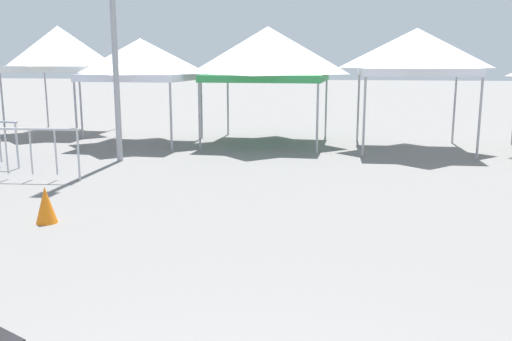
{
  "coord_description": "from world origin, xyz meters",
  "views": [
    {
      "loc": [
        0.49,
        -1.84,
        2.41
      ],
      "look_at": [
        -0.37,
        3.66,
        1.3
      ],
      "focal_mm": 38.83,
      "sensor_mm": 36.0,
      "label": 1
    }
  ],
  "objects_px": {
    "canopy_tent_far_right": "(59,49)",
    "canopy_tent_center": "(416,52)",
    "canopy_tent_left_of_center": "(268,54)",
    "crowd_barrier_near_person": "(30,143)",
    "traffic_cone_lot_center": "(46,205)",
    "canopy_tent_behind_center": "(141,60)"
  },
  "relations": [
    {
      "from": "canopy_tent_far_right",
      "to": "canopy_tent_center",
      "type": "relative_size",
      "value": 1.09
    },
    {
      "from": "canopy_tent_far_right",
      "to": "canopy_tent_left_of_center",
      "type": "bearing_deg",
      "value": -10.29
    },
    {
      "from": "canopy_tent_left_of_center",
      "to": "crowd_barrier_near_person",
      "type": "bearing_deg",
      "value": -124.52
    },
    {
      "from": "canopy_tent_far_right",
      "to": "traffic_cone_lot_center",
      "type": "relative_size",
      "value": 6.29
    },
    {
      "from": "canopy_tent_left_of_center",
      "to": "canopy_tent_center",
      "type": "bearing_deg",
      "value": -8.77
    },
    {
      "from": "canopy_tent_center",
      "to": "traffic_cone_lot_center",
      "type": "bearing_deg",
      "value": -127.62
    },
    {
      "from": "canopy_tent_far_right",
      "to": "crowd_barrier_near_person",
      "type": "distance_m",
      "value": 8.13
    },
    {
      "from": "traffic_cone_lot_center",
      "to": "canopy_tent_behind_center",
      "type": "bearing_deg",
      "value": 100.11
    },
    {
      "from": "canopy_tent_behind_center",
      "to": "canopy_tent_far_right",
      "type": "bearing_deg",
      "value": 151.41
    },
    {
      "from": "canopy_tent_far_right",
      "to": "traffic_cone_lot_center",
      "type": "height_order",
      "value": "canopy_tent_far_right"
    },
    {
      "from": "canopy_tent_left_of_center",
      "to": "crowd_barrier_near_person",
      "type": "relative_size",
      "value": 1.67
    },
    {
      "from": "canopy_tent_left_of_center",
      "to": "crowd_barrier_near_person",
      "type": "xyz_separation_m",
      "value": [
        -4.07,
        -5.92,
        -1.85
      ]
    },
    {
      "from": "crowd_barrier_near_person",
      "to": "canopy_tent_behind_center",
      "type": "bearing_deg",
      "value": 85.14
    },
    {
      "from": "canopy_tent_left_of_center",
      "to": "traffic_cone_lot_center",
      "type": "height_order",
      "value": "canopy_tent_left_of_center"
    },
    {
      "from": "canopy_tent_far_right",
      "to": "canopy_tent_behind_center",
      "type": "bearing_deg",
      "value": -28.59
    },
    {
      "from": "crowd_barrier_near_person",
      "to": "traffic_cone_lot_center",
      "type": "bearing_deg",
      "value": -56.21
    },
    {
      "from": "canopy_tent_far_right",
      "to": "traffic_cone_lot_center",
      "type": "distance_m",
      "value": 11.52
    },
    {
      "from": "canopy_tent_behind_center",
      "to": "canopy_tent_center",
      "type": "distance_m",
      "value": 7.72
    },
    {
      "from": "canopy_tent_behind_center",
      "to": "traffic_cone_lot_center",
      "type": "bearing_deg",
      "value": -79.89
    },
    {
      "from": "canopy_tent_far_right",
      "to": "canopy_tent_center",
      "type": "bearing_deg",
      "value": -9.74
    },
    {
      "from": "crowd_barrier_near_person",
      "to": "traffic_cone_lot_center",
      "type": "xyz_separation_m",
      "value": [
        1.9,
        -2.84,
        -0.47
      ]
    },
    {
      "from": "traffic_cone_lot_center",
      "to": "canopy_tent_center",
      "type": "bearing_deg",
      "value": 52.38
    }
  ]
}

